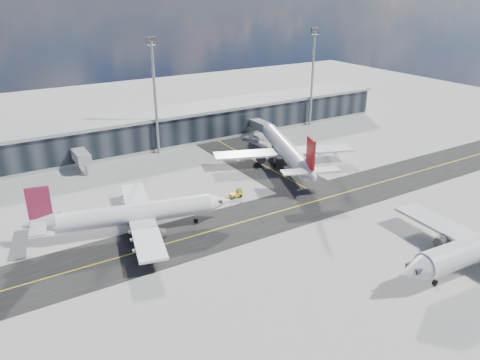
{
  "coord_description": "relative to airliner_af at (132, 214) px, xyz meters",
  "views": [
    {
      "loc": [
        -41.91,
        -60.63,
        39.9
      ],
      "look_at": [
        2.03,
        11.1,
        5.0
      ],
      "focal_mm": 35.0,
      "sensor_mm": 36.0,
      "label": 1
    }
  ],
  "objects": [
    {
      "name": "airliner_af",
      "position": [
        0.0,
        0.0,
        0.0
      ],
      "size": [
        35.13,
        30.19,
        10.49
      ],
      "rotation": [
        0.0,
        0.0,
        -1.8
      ],
      "color": "white",
      "rests_on": "ground"
    },
    {
      "name": "taxiway_lanes",
      "position": [
        23.88,
        -0.14,
        -3.45
      ],
      "size": [
        180.0,
        63.0,
        0.03
      ],
      "color": "black",
      "rests_on": "ground"
    },
    {
      "name": "ground",
      "position": [
        19.97,
        -10.88,
        -3.47
      ],
      "size": [
        300.0,
        300.0,
        0.0
      ],
      "primitive_type": "plane",
      "color": "gray",
      "rests_on": "ground"
    },
    {
      "name": "airliner_redtail",
      "position": [
        42.39,
        12.3,
        0.48
      ],
      "size": [
        33.72,
        39.01,
        11.94
      ],
      "rotation": [
        0.0,
        0.0,
        -0.36
      ],
      "color": "white",
      "rests_on": "ground"
    },
    {
      "name": "floodlight_masts",
      "position": [
        19.97,
        37.12,
        12.14
      ],
      "size": [
        102.5,
        0.7,
        28.9
      ],
      "color": "gray",
      "rests_on": "ground"
    },
    {
      "name": "terminal_concourse",
      "position": [
        20.01,
        44.06,
        0.63
      ],
      "size": [
        152.0,
        19.8,
        8.8
      ],
      "color": "black",
      "rests_on": "ground"
    },
    {
      "name": "service_van",
      "position": [
        46.35,
        33.12,
        -2.76
      ],
      "size": [
        4.24,
        5.56,
        1.4
      ],
      "primitive_type": "imported",
      "rotation": [
        0.0,
        0.0,
        0.43
      ],
      "color": "white",
      "rests_on": "ground"
    },
    {
      "name": "baggage_tug",
      "position": [
        23.0,
        3.05,
        -2.66
      ],
      "size": [
        2.58,
        1.34,
        1.61
      ],
      "rotation": [
        0.0,
        0.0,
        -1.58
      ],
      "color": "#DEAC0B",
      "rests_on": "ground"
    }
  ]
}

